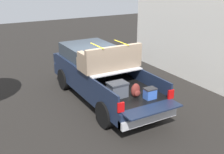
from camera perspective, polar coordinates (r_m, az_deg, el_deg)
name	(u,v)px	position (r m, az deg, el deg)	size (l,w,h in m)	color
ground_plane	(104,100)	(10.44, -1.64, -4.68)	(40.00, 40.00, 0.00)	black
pickup_truck	(99,73)	(10.38, -2.66, 0.91)	(6.05, 2.09, 2.23)	#162138
building_facade	(204,38)	(11.98, 18.33, 7.57)	(8.91, 0.36, 3.96)	silver
trash_can	(124,57)	(14.16, 2.54, 4.20)	(0.60, 0.60, 0.98)	#3F4C66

